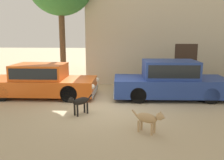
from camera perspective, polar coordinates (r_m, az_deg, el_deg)
ground_plane at (r=8.61m, az=-1.88°, el=-6.12°), size 80.00×80.00×0.00m
parked_sedan_nearest at (r=10.14m, az=-16.86°, el=-0.09°), size 4.61×1.91×1.36m
parked_sedan_second at (r=9.70m, az=13.93°, el=0.05°), size 4.70×1.97×1.53m
apartment_block at (r=16.09m, az=23.13°, el=15.68°), size 14.46×6.58×8.22m
stray_dog_spotted at (r=7.52m, az=-7.98°, el=-5.28°), size 0.70×0.82×0.67m
stray_dog_tan at (r=6.18m, az=9.03°, el=-9.21°), size 0.87×0.55×0.64m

